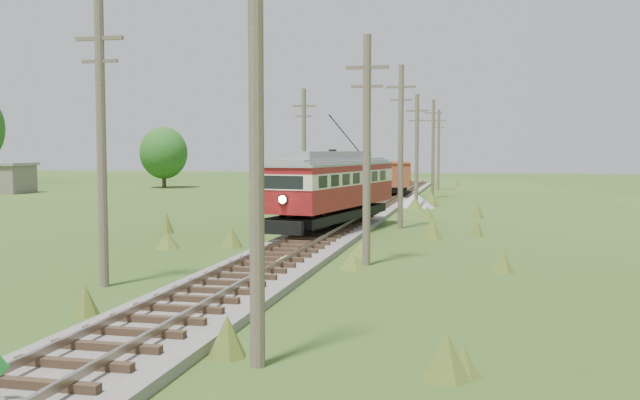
# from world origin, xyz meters

# --- Properties ---
(railbed_main) EXTENTS (3.60, 96.00, 0.57)m
(railbed_main) POSITION_xyz_m (0.00, 34.00, 0.19)
(railbed_main) COLOR #605B54
(railbed_main) RESTS_ON ground
(streetcar) EXTENTS (4.90, 12.42, 5.61)m
(streetcar) POSITION_xyz_m (-0.00, 27.86, 2.61)
(streetcar) COLOR black
(streetcar) RESTS_ON ground
(gondola) EXTENTS (3.69, 8.49, 2.73)m
(gondola) POSITION_xyz_m (0.00, 56.08, 2.04)
(gondola) COLOR black
(gondola) RESTS_ON ground
(gravel_pile) EXTENTS (2.99, 3.17, 1.09)m
(gravel_pile) POSITION_xyz_m (2.88, 45.96, 0.51)
(gravel_pile) COLOR gray
(gravel_pile) RESTS_ON ground
(utility_pole_r_1) EXTENTS (0.30, 0.30, 8.80)m
(utility_pole_r_1) POSITION_xyz_m (3.10, 5.00, 4.40)
(utility_pole_r_1) COLOR brown
(utility_pole_r_1) RESTS_ON ground
(utility_pole_r_2) EXTENTS (1.60, 0.30, 8.60)m
(utility_pole_r_2) POSITION_xyz_m (3.30, 18.00, 4.42)
(utility_pole_r_2) COLOR brown
(utility_pole_r_2) RESTS_ON ground
(utility_pole_r_3) EXTENTS (1.60, 0.30, 9.00)m
(utility_pole_r_3) POSITION_xyz_m (3.20, 31.00, 4.63)
(utility_pole_r_3) COLOR brown
(utility_pole_r_3) RESTS_ON ground
(utility_pole_r_4) EXTENTS (1.60, 0.30, 8.40)m
(utility_pole_r_4) POSITION_xyz_m (3.00, 44.00, 4.32)
(utility_pole_r_4) COLOR brown
(utility_pole_r_4) RESTS_ON ground
(utility_pole_r_5) EXTENTS (1.60, 0.30, 8.90)m
(utility_pole_r_5) POSITION_xyz_m (3.40, 57.00, 4.58)
(utility_pole_r_5) COLOR brown
(utility_pole_r_5) RESTS_ON ground
(utility_pole_r_6) EXTENTS (1.60, 0.30, 8.70)m
(utility_pole_r_6) POSITION_xyz_m (3.20, 70.00, 4.47)
(utility_pole_r_6) COLOR brown
(utility_pole_r_6) RESTS_ON ground
(utility_pole_l_a) EXTENTS (1.60, 0.30, 9.00)m
(utility_pole_l_a) POSITION_xyz_m (-4.20, 12.00, 4.63)
(utility_pole_l_a) COLOR brown
(utility_pole_l_a) RESTS_ON ground
(utility_pole_l_b) EXTENTS (1.60, 0.30, 8.60)m
(utility_pole_l_b) POSITION_xyz_m (-4.50, 40.00, 4.42)
(utility_pole_l_b) COLOR brown
(utility_pole_l_b) RESTS_ON ground
(tree_mid_a) EXTENTS (5.46, 5.46, 7.03)m
(tree_mid_a) POSITION_xyz_m (-28.00, 68.00, 4.02)
(tree_mid_a) COLOR #38281C
(tree_mid_a) RESTS_ON ground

